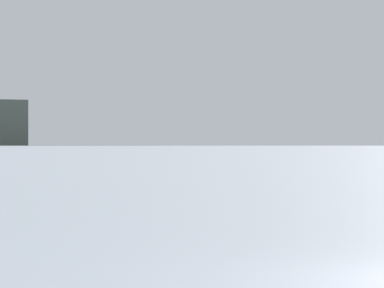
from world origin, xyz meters
TOP-DOWN VIEW (x-y plane):
  - distant_headland at (-68.05, 1209.27)m, footprint 972.49×601.16m

SIDE VIEW (x-z plane):
  - distant_headland at x=-68.05m, z-range 0.00..52.08m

